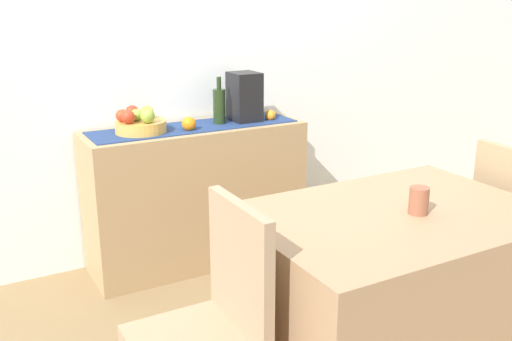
# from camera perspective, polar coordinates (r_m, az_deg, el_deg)

# --- Properties ---
(ground_plane) EXTENTS (6.40, 6.40, 0.02)m
(ground_plane) POSITION_cam_1_polar(r_m,az_deg,el_deg) (2.92, 3.86, -15.38)
(ground_plane) COLOR olive
(ground_plane) RESTS_ON ground
(room_wall_rear) EXTENTS (6.40, 0.06, 2.70)m
(room_wall_rear) POSITION_cam_1_polar(r_m,az_deg,el_deg) (3.52, -6.46, 13.61)
(room_wall_rear) COLOR white
(room_wall_rear) RESTS_ON ground
(sideboard_console) EXTENTS (1.27, 0.42, 0.83)m
(sideboard_console) POSITION_cam_1_polar(r_m,az_deg,el_deg) (3.42, -5.88, -2.48)
(sideboard_console) COLOR tan
(sideboard_console) RESTS_ON ground
(table_runner) EXTENTS (1.19, 0.32, 0.01)m
(table_runner) POSITION_cam_1_polar(r_m,az_deg,el_deg) (3.31, -6.10, 4.35)
(table_runner) COLOR navy
(table_runner) RESTS_ON sideboard_console
(fruit_bowl) EXTENTS (0.28, 0.28, 0.06)m
(fruit_bowl) POSITION_cam_1_polar(r_m,az_deg,el_deg) (3.19, -11.34, 4.30)
(fruit_bowl) COLOR gold
(fruit_bowl) RESTS_ON table_runner
(apple_center) EXTENTS (0.06, 0.06, 0.06)m
(apple_center) POSITION_cam_1_polar(r_m,az_deg,el_deg) (3.18, -11.74, 5.40)
(apple_center) COLOR #8AB240
(apple_center) RESTS_ON fruit_bowl
(apple_upper) EXTENTS (0.08, 0.08, 0.08)m
(apple_upper) POSITION_cam_1_polar(r_m,az_deg,el_deg) (3.21, -10.77, 5.67)
(apple_upper) COLOR gold
(apple_upper) RESTS_ON fruit_bowl
(apple_right) EXTENTS (0.08, 0.08, 0.08)m
(apple_right) POSITION_cam_1_polar(r_m,az_deg,el_deg) (3.11, -10.69, 5.33)
(apple_right) COLOR #88A93A
(apple_right) RESTS_ON fruit_bowl
(apple_rear) EXTENTS (0.07, 0.07, 0.07)m
(apple_rear) POSITION_cam_1_polar(r_m,az_deg,el_deg) (3.11, -12.54, 5.19)
(apple_rear) COLOR #AD331C
(apple_rear) RESTS_ON fruit_bowl
(apple_front) EXTENTS (0.07, 0.07, 0.07)m
(apple_front) POSITION_cam_1_polar(r_m,az_deg,el_deg) (3.24, -12.17, 5.69)
(apple_front) COLOR #AF311C
(apple_front) RESTS_ON fruit_bowl
(apple_left) EXTENTS (0.07, 0.07, 0.07)m
(apple_left) POSITION_cam_1_polar(r_m,az_deg,el_deg) (3.17, -13.13, 5.32)
(apple_left) COLOR #BF3A1E
(apple_left) RESTS_ON fruit_bowl
(wine_bottle) EXTENTS (0.07, 0.07, 0.28)m
(wine_bottle) POSITION_cam_1_polar(r_m,az_deg,el_deg) (3.35, -3.66, 6.41)
(wine_bottle) COLOR #203217
(wine_bottle) RESTS_ON sideboard_console
(coffee_maker) EXTENTS (0.16, 0.18, 0.29)m
(coffee_maker) POSITION_cam_1_polar(r_m,az_deg,el_deg) (3.42, -1.15, 7.28)
(coffee_maker) COLOR black
(coffee_maker) RESTS_ON sideboard_console
(orange_loose_mid) EXTENTS (0.08, 0.08, 0.08)m
(orange_loose_mid) POSITION_cam_1_polar(r_m,az_deg,el_deg) (3.21, -6.66, 4.62)
(orange_loose_mid) COLOR orange
(orange_loose_mid) RESTS_ON sideboard_console
(orange_loose_end) EXTENTS (0.07, 0.07, 0.07)m
(orange_loose_end) POSITION_cam_1_polar(r_m,az_deg,el_deg) (3.46, 1.42, 5.51)
(orange_loose_end) COLOR orange
(orange_loose_end) RESTS_ON sideboard_console
(dining_table) EXTENTS (1.17, 0.83, 0.74)m
(dining_table) POSITION_cam_1_polar(r_m,az_deg,el_deg) (2.47, 13.09, -12.06)
(dining_table) COLOR #A27C59
(dining_table) RESTS_ON ground
(coffee_cup) EXTENTS (0.08, 0.08, 0.11)m
(coffee_cup) POSITION_cam_1_polar(r_m,az_deg,el_deg) (2.30, 15.82, -2.88)
(coffee_cup) COLOR brown
(coffee_cup) RESTS_ON dining_table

